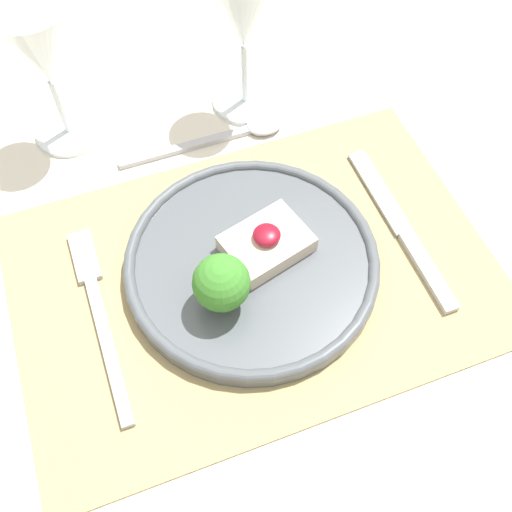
# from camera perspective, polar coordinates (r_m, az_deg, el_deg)

# --- Properties ---
(ground_plane) EXTENTS (8.00, 8.00, 0.00)m
(ground_plane) POSITION_cam_1_polar(r_m,az_deg,el_deg) (1.33, -0.07, -18.56)
(ground_plane) COLOR #4C4742
(dining_table) EXTENTS (1.39, 1.29, 0.76)m
(dining_table) POSITION_cam_1_polar(r_m,az_deg,el_deg) (0.68, -0.13, -5.09)
(dining_table) COLOR beige
(dining_table) RESTS_ON ground_plane
(placemat) EXTENTS (0.49, 0.33, 0.00)m
(placemat) POSITION_cam_1_polar(r_m,az_deg,el_deg) (0.62, -0.14, -1.77)
(placemat) COLOR #9E895B
(placemat) RESTS_ON dining_table
(dinner_plate) EXTENTS (0.26, 0.26, 0.08)m
(dinner_plate) POSITION_cam_1_polar(r_m,az_deg,el_deg) (0.60, -0.18, -0.49)
(dinner_plate) COLOR #4C5156
(dinner_plate) RESTS_ON placemat
(fork) EXTENTS (0.02, 0.22, 0.01)m
(fork) POSITION_cam_1_polar(r_m,az_deg,el_deg) (0.61, -14.85, -4.64)
(fork) COLOR #B2B2B7
(fork) RESTS_ON placemat
(knife) EXTENTS (0.02, 0.22, 0.01)m
(knife) POSITION_cam_1_polar(r_m,az_deg,el_deg) (0.66, 14.15, 1.83)
(knife) COLOR #B2B2B7
(knife) RESTS_ON placemat
(spoon) EXTENTS (0.20, 0.04, 0.01)m
(spoon) POSITION_cam_1_polar(r_m,az_deg,el_deg) (0.73, -1.90, 11.69)
(spoon) COLOR #B2B2B7
(spoon) RESTS_ON dining_table
(wine_glass_near) EXTENTS (0.08, 0.08, 0.17)m
(wine_glass_near) POSITION_cam_1_polar(r_m,az_deg,el_deg) (0.70, -1.21, 21.57)
(wine_glass_near) COLOR white
(wine_glass_near) RESTS_ON dining_table
(wine_glass_far) EXTENTS (0.08, 0.08, 0.17)m
(wine_glass_far) POSITION_cam_1_polar(r_m,az_deg,el_deg) (0.70, -19.81, 17.55)
(wine_glass_far) COLOR white
(wine_glass_far) RESTS_ON dining_table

